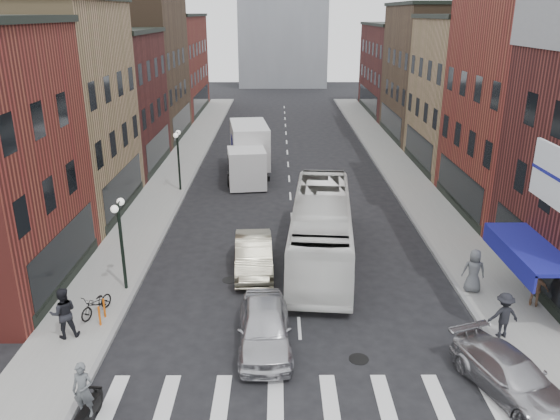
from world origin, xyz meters
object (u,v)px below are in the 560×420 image
Objects in this scene: curb_car at (511,376)px; ped_right_a at (504,315)px; streetlamp_near at (120,229)px; ped_right_c at (474,271)px; box_truck at (249,152)px; sedan_left_far at (254,255)px; billboard_sign at (557,178)px; ped_right_b at (536,289)px; ped_left_solo at (64,313)px; parked_bicycle at (96,304)px; sedan_left_near at (264,327)px; streetlamp_far at (178,149)px; motorcycle_rider at (85,399)px; transit_bus at (321,228)px; bike_rack at (102,312)px.

ped_right_a reaches higher than curb_car.
streetlamp_near reaches higher than ped_right_c.
sedan_left_far is (0.99, -15.66, -1.02)m from box_truck.
billboard_sign reaches higher than ped_right_a.
ped_right_b is 2.47m from ped_right_c.
billboard_sign is at bearing -68.81° from box_truck.
ped_right_a is at bearing 159.33° from ped_left_solo.
parked_bicycle is 1.78m from ped_left_solo.
streetlamp_near is 7.69m from sedan_left_near.
sedan_left_far is 9.71m from ped_right_c.
billboard_sign reaches higher than ped_right_b.
motorcycle_rider is (1.10, -22.37, -1.86)m from streetlamp_far.
streetlamp_near is at bearing 167.65° from billboard_sign.
ped_right_c is at bearing -1.26° from streetlamp_near.
billboard_sign reaches higher than box_truck.
parked_bicycle is (-9.24, -5.47, -1.00)m from transit_bus.
curb_car is (5.23, -10.10, -0.95)m from transit_bus.
bike_rack is 0.17× the size of sedan_left_near.
billboard_sign is 17.50m from parked_bicycle.
curb_car is 2.61× the size of parked_bicycle.
sedan_left_near is at bearing -71.50° from streetlamp_far.
streetlamp_near is 6.18m from sedan_left_far.
bike_rack is 0.35× the size of motorcycle_rider.
streetlamp_far is at bearing 132.41° from billboard_sign.
curb_car is at bearing -76.29° from box_truck.
ped_right_c reaches higher than bike_rack.
transit_bus reaches higher than curb_car.
streetlamp_near is 3.59m from bike_rack.
ped_right_b is at bearing 24.20° from parked_bicycle.
parked_bicycle is at bearing -111.59° from box_truck.
curb_car is (13.90, -6.82, -2.26)m from streetlamp_near.
ped_right_b is (11.55, -3.58, 0.12)m from sedan_left_far.
transit_bus is at bearing 137.15° from billboard_sign.
bike_rack is at bearing -9.35° from ped_right_a.
billboard_sign is 1.89× the size of ped_left_solo.
sedan_left_near is at bearing -34.60° from streetlamp_near.
sedan_left_far is at bearing -36.97° from ped_right_a.
streetlamp_far is 23.14m from ped_right_b.
streetlamp_near is 4.33m from ped_left_solo.
billboard_sign reaches higher than streetlamp_far.
ped_right_a is (16.01, -0.04, -0.10)m from ped_left_solo.
ped_left_solo is at bearing 122.30° from motorcycle_rider.
streetlamp_near is at bearing -128.35° from ped_left_solo.
ped_left_solo is (-1.21, -3.76, -1.78)m from streetlamp_near.
ped_left_solo is (-0.64, -1.57, 0.53)m from parked_bicycle.
ped_left_solo reaches higher than ped_right_b.
billboard_sign is at bearing 23.85° from motorcycle_rider.
streetlamp_far is 20.73m from ped_right_c.
streetlamp_near is 0.47× the size of box_truck.
box_truck is 5.04× the size of parked_bicycle.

